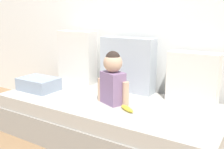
{
  "coord_description": "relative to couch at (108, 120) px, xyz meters",
  "views": [
    {
      "loc": [
        1.26,
        -1.94,
        1.18
      ],
      "look_at": [
        0.04,
        0.0,
        0.64
      ],
      "focal_mm": 41.84,
      "sensor_mm": 36.0,
      "label": 1
    }
  ],
  "objects": [
    {
      "name": "throw_pillow_center",
      "position": [
        0.0,
        0.37,
        0.47
      ],
      "size": [
        0.57,
        0.16,
        0.55
      ],
      "primitive_type": "cube",
      "color": "#B2BCC6",
      "rests_on": "couch"
    },
    {
      "name": "throw_pillow_left",
      "position": [
        -0.67,
        0.37,
        0.49
      ],
      "size": [
        0.45,
        0.16,
        0.59
      ],
      "primitive_type": "cube",
      "color": "silver",
      "rests_on": "couch"
    },
    {
      "name": "banana",
      "position": [
        0.28,
        -0.15,
        0.22
      ],
      "size": [
        0.17,
        0.12,
        0.04
      ],
      "primitive_type": "ellipsoid",
      "rotation": [
        0.0,
        0.0,
        -0.49
      ],
      "color": "yellow",
      "rests_on": "couch"
    },
    {
      "name": "ground_plane",
      "position": [
        0.0,
        0.0,
        -0.19
      ],
      "size": [
        12.0,
        12.0,
        0.0
      ],
      "primitive_type": "plane",
      "color": "#93704C"
    },
    {
      "name": "couch",
      "position": [
        0.0,
        0.0,
        0.0
      ],
      "size": [
        2.15,
        0.93,
        0.39
      ],
      "color": "#9C978F",
      "rests_on": "ground"
    },
    {
      "name": "folded_blanket",
      "position": [
        -0.8,
        -0.12,
        0.26
      ],
      "size": [
        0.4,
        0.28,
        0.13
      ],
      "primitive_type": "cube",
      "color": "#8E9EB2",
      "rests_on": "couch"
    },
    {
      "name": "back_wall",
      "position": [
        0.0,
        0.6,
        1.0
      ],
      "size": [
        5.35,
        0.1,
        2.39
      ],
      "primitive_type": "cube",
      "color": "white",
      "rests_on": "ground"
    },
    {
      "name": "toddler",
      "position": [
        0.08,
        -0.05,
        0.44
      ],
      "size": [
        0.32,
        0.21,
        0.47
      ],
      "color": "gray",
      "rests_on": "couch"
    },
    {
      "name": "throw_pillow_right",
      "position": [
        0.67,
        0.37,
        0.42
      ],
      "size": [
        0.45,
        0.16,
        0.46
      ],
      "primitive_type": "cube",
      "color": "silver",
      "rests_on": "couch"
    }
  ]
}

